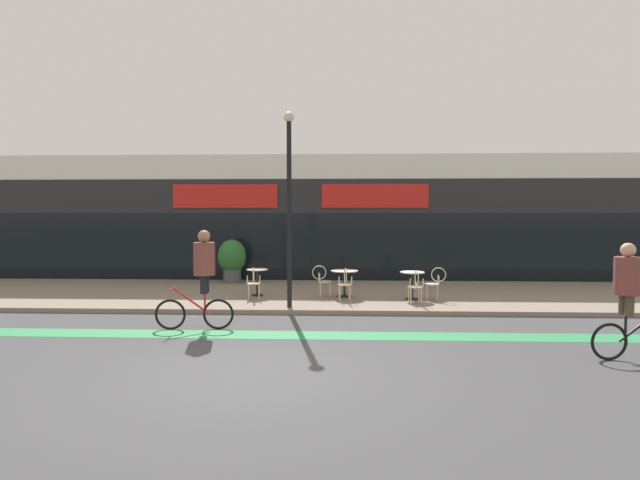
# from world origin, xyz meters

# --- Properties ---
(ground_plane) EXTENTS (120.00, 120.00, 0.00)m
(ground_plane) POSITION_xyz_m (0.00, 0.00, 0.00)
(ground_plane) COLOR #424244
(sidewalk_slab) EXTENTS (40.00, 5.50, 0.12)m
(sidewalk_slab) POSITION_xyz_m (0.00, 7.25, 0.06)
(sidewalk_slab) COLOR gray
(sidewalk_slab) RESTS_ON ground
(storefront_facade) EXTENTS (40.00, 4.06, 4.59)m
(storefront_facade) POSITION_xyz_m (0.00, 11.96, 2.29)
(storefront_facade) COLOR silver
(storefront_facade) RESTS_ON ground
(bike_lane_stripe) EXTENTS (36.00, 0.70, 0.01)m
(bike_lane_stripe) POSITION_xyz_m (0.00, 2.46, 0.00)
(bike_lane_stripe) COLOR #2D844C
(bike_lane_stripe) RESTS_ON ground
(bistro_table_0) EXTENTS (0.62, 0.62, 0.77)m
(bistro_table_0) POSITION_xyz_m (-0.96, 6.62, 0.66)
(bistro_table_0) COLOR black
(bistro_table_0) RESTS_ON sidewalk_slab
(bistro_table_1) EXTENTS (0.78, 0.78, 0.76)m
(bistro_table_1) POSITION_xyz_m (1.57, 6.50, 0.67)
(bistro_table_1) COLOR black
(bistro_table_1) RESTS_ON sidewalk_slab
(bistro_table_2) EXTENTS (0.68, 0.68, 0.77)m
(bistro_table_2) POSITION_xyz_m (3.44, 6.14, 0.67)
(bistro_table_2) COLOR black
(bistro_table_2) RESTS_ON sidewalk_slab
(cafe_chair_0_near) EXTENTS (0.44, 0.60, 0.90)m
(cafe_chair_0_near) POSITION_xyz_m (-0.95, 6.00, 0.64)
(cafe_chair_0_near) COLOR beige
(cafe_chair_0_near) RESTS_ON sidewalk_slab
(cafe_chair_1_near) EXTENTS (0.44, 0.59, 0.90)m
(cafe_chair_1_near) POSITION_xyz_m (1.58, 5.88, 0.64)
(cafe_chair_1_near) COLOR beige
(cafe_chair_1_near) RESTS_ON sidewalk_slab
(cafe_chair_1_side) EXTENTS (0.59, 0.44, 0.90)m
(cafe_chair_1_side) POSITION_xyz_m (0.94, 6.49, 0.64)
(cafe_chair_1_side) COLOR beige
(cafe_chair_1_side) RESTS_ON sidewalk_slab
(cafe_chair_2_near) EXTENTS (0.43, 0.59, 0.90)m
(cafe_chair_2_near) POSITION_xyz_m (3.44, 5.52, 0.64)
(cafe_chair_2_near) COLOR beige
(cafe_chair_2_near) RESTS_ON sidewalk_slab
(cafe_chair_2_side) EXTENTS (0.60, 0.45, 0.90)m
(cafe_chair_2_side) POSITION_xyz_m (4.06, 6.13, 0.64)
(cafe_chair_2_side) COLOR beige
(cafe_chair_2_side) RESTS_ON sidewalk_slab
(planter_pot) EXTENTS (0.97, 0.97, 1.49)m
(planter_pot) POSITION_xyz_m (-2.28, 9.30, 0.93)
(planter_pot) COLOR #4C4C51
(planter_pot) RESTS_ON sidewalk_slab
(lamp_post) EXTENTS (0.26, 0.26, 4.92)m
(lamp_post) POSITION_xyz_m (0.16, 4.88, 2.98)
(lamp_post) COLOR black
(lamp_post) RESTS_ON sidewalk_slab
(cyclist_0) EXTENTS (1.69, 0.54, 2.15)m
(cyclist_0) POSITION_xyz_m (-1.52, 2.88, 1.28)
(cyclist_0) COLOR black
(cyclist_0) RESTS_ON ground
(cyclist_1) EXTENTS (1.65, 0.53, 2.01)m
(cyclist_1) POSITION_xyz_m (6.37, 0.96, 1.17)
(cyclist_1) COLOR black
(cyclist_1) RESTS_ON ground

